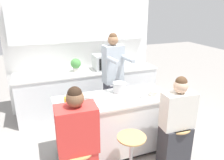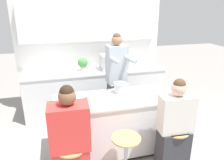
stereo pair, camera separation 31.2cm
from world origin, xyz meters
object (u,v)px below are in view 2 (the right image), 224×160
person_cooking (117,84)px  person_wrapped_blanket (71,145)px  kitchen_island (113,125)px  potted_plant (83,63)px  person_seated_near (174,132)px  cooking_pot (120,88)px  bar_stool_center (126,157)px  microwave (114,62)px  bar_stool_rightmost (173,148)px  juice_carton (66,101)px  fruit_bowl (156,95)px  coffee_cup_near (143,96)px

person_cooking → person_wrapped_blanket: (-0.89, -1.20, -0.22)m
kitchen_island → potted_plant: potted_plant is taller
person_seated_near → cooking_pot: (-0.50, 0.78, 0.37)m
person_wrapped_blanket → person_seated_near: person_wrapped_blanket is taller
bar_stool_center → microwave: 2.17m
bar_stool_rightmost → potted_plant: (-0.92, 2.05, 0.72)m
kitchen_island → person_seated_near: 0.91m
kitchen_island → person_seated_near: person_seated_near is taller
juice_carton → potted_plant: size_ratio=0.67×
person_wrapped_blanket → fruit_bowl: (1.28, 0.48, 0.28)m
bar_stool_rightmost → person_seated_near: 0.27m
cooking_pot → potted_plant: (-0.39, 1.28, 0.08)m
person_wrapped_blanket → person_seated_near: 1.33m
person_cooking → cooking_pot: person_cooking is taller
person_cooking → coffee_cup_near: size_ratio=15.61×
bar_stool_center → potted_plant: 2.19m
bar_stool_center → fruit_bowl: bearing=38.2°
kitchen_island → bar_stool_center: kitchen_island is taller
bar_stool_center → cooking_pot: size_ratio=2.12×
person_seated_near → microwave: (-0.26, 2.01, 0.45)m
microwave → person_cooking: bearing=-102.3°
bar_stool_rightmost → coffee_cup_near: 0.80m
bar_stool_rightmost → person_seated_near: size_ratio=0.47×
bar_stool_rightmost → person_wrapped_blanket: bearing=-179.4°
person_wrapped_blanket → cooking_pot: person_wrapped_blanket is taller
person_seated_near → juice_carton: bearing=162.9°
bar_stool_center → potted_plant: bearing=96.6°
bar_stool_rightmost → kitchen_island: bearing=138.4°
coffee_cup_near → juice_carton: bearing=178.6°
person_cooking → fruit_bowl: size_ratio=9.77×
cooking_pot → kitchen_island: bearing=-133.0°
bar_stool_center → microwave: (0.39, 2.00, 0.72)m
bar_stool_rightmost → juice_carton: juice_carton is taller
person_seated_near → fruit_bowl: bearing=99.9°
bar_stool_rightmost → bar_stool_center: bearing=-179.5°
person_wrapped_blanket → coffee_cup_near: size_ratio=12.39×
potted_plant → bar_stool_rightmost: bearing=-65.9°
fruit_bowl → potted_plant: (-0.84, 1.58, 0.12)m
bar_stool_rightmost → cooking_pot: cooking_pot is taller
kitchen_island → cooking_pot: bearing=47.0°
kitchen_island → potted_plant: 1.58m
person_wrapped_blanket → fruit_bowl: 1.40m
coffee_cup_near → potted_plant: 1.71m
fruit_bowl → microwave: microwave is taller
bar_stool_center → coffee_cup_near: (0.41, 0.47, 0.60)m
bar_stool_center → coffee_cup_near: bearing=49.1°
person_cooking → juice_carton: bearing=-146.5°
potted_plant → kitchen_island: bearing=-80.7°
person_wrapped_blanket → juice_carton: (-0.00, 0.50, 0.33)m
person_seated_near → microwave: 2.08m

